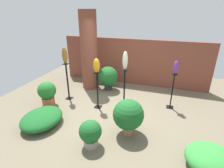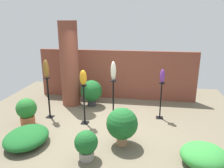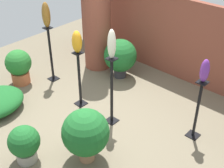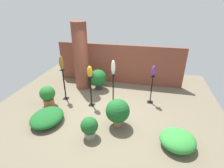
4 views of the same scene
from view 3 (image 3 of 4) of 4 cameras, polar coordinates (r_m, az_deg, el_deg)
The scene contains 15 objects.
ground_plane at distance 5.67m, azimuth -3.20°, elevation -6.88°, with size 8.00×8.00×0.00m, color #6B604C.
brick_wall_back at distance 6.84m, azimuth 11.05°, elevation 8.44°, with size 5.60×0.12×1.75m, color brown.
brick_pillar at distance 6.86m, azimuth -2.82°, elevation 13.60°, with size 0.60×0.60×2.76m, color brown.
pedestal_bronze at distance 6.72m, azimuth -11.09°, elevation 4.94°, with size 0.20×0.20×1.21m.
pedestal_violet at distance 5.26m, azimuth 15.27°, elevation -5.06°, with size 0.20×0.20×1.08m.
pedestal_amber at distance 5.85m, azimuth -5.95°, elevation 0.43°, with size 0.20×0.20×1.11m.
pedestal_ivory at distance 5.33m, azimuth -0.05°, elevation -1.86°, with size 0.20×0.20×1.28m.
art_vase_bronze at distance 6.36m, azimuth -11.96°, elevation 12.24°, with size 0.16×0.17×0.52m, color brown.
art_vase_violet at distance 4.83m, azimuth 16.58°, elevation 2.33°, with size 0.14×0.14×0.39m, color #6B2D8C.
art_vase_amber at distance 5.46m, azimuth -6.43°, elevation 7.66°, with size 0.19×0.18×0.41m, color orange.
art_vase_ivory at distance 4.86m, azimuth -0.06°, elevation 7.32°, with size 0.14×0.13×0.50m, color beige.
potted_plant_near_pillar at distance 4.92m, azimuth -15.73°, elevation -10.37°, with size 0.49×0.49×0.63m.
potted_plant_mid_right at distance 6.81m, azimuth -16.69°, elevation 3.28°, with size 0.54×0.54×0.76m.
potted_plant_walkway_edge at distance 4.66m, azimuth -4.85°, elevation -8.94°, with size 0.72×0.72×0.90m.
potted_plant_front_left at distance 6.73m, azimuth 1.52°, elevation 5.10°, with size 0.71×0.71×0.87m.
Camera 3 is at (3.19, -3.02, 3.60)m, focal length 50.00 mm.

